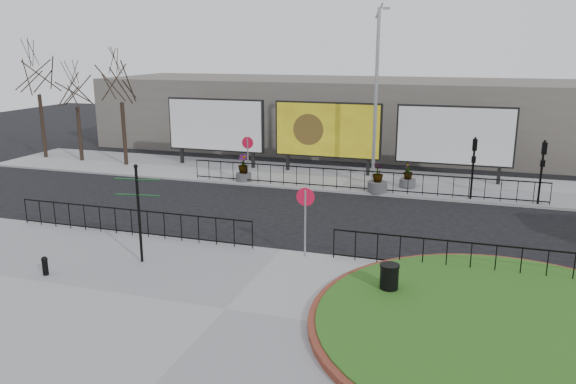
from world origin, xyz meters
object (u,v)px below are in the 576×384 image
at_px(planter_a, 244,170).
at_px(fingerpost_sign, 138,204).
at_px(planter_b, 378,182).
at_px(lamp_post, 376,95).
at_px(planter_c, 408,178).
at_px(billboard_mid, 327,130).
at_px(bollard, 45,265).
at_px(litter_bin, 389,280).

bearing_deg(planter_a, fingerpost_sign, -84.47).
bearing_deg(planter_b, lamp_post, 107.12).
bearing_deg(planter_c, billboard_mid, 156.11).
bearing_deg(bollard, fingerpost_sign, 40.16).
relative_size(fingerpost_sign, planter_b, 2.32).
xyz_separation_m(bollard, litter_bin, (10.70, 1.80, 0.14)).
relative_size(billboard_mid, fingerpost_sign, 1.83).
distance_m(fingerpost_sign, bollard, 3.48).
distance_m(litter_bin, planter_b, 12.33).
xyz_separation_m(fingerpost_sign, planter_a, (-1.17, 12.14, -1.45)).
bearing_deg(planter_c, lamp_post, 174.53).
bearing_deg(lamp_post, litter_bin, -78.80).
bearing_deg(planter_c, bollard, -122.65).
height_order(fingerpost_sign, bollard, fingerpost_sign).
distance_m(bollard, planter_a, 14.14).
height_order(lamp_post, bollard, lamp_post).
bearing_deg(planter_a, billboard_mid, 41.55).
xyz_separation_m(litter_bin, planter_b, (-2.22, 12.12, 0.02)).
bearing_deg(bollard, litter_bin, 9.53).
bearing_deg(planter_c, planter_b, -133.50).
bearing_deg(litter_bin, lamp_post, 101.20).
bearing_deg(fingerpost_sign, litter_bin, -6.52).
distance_m(billboard_mid, planter_b, 5.37).
bearing_deg(litter_bin, planter_a, 127.87).
bearing_deg(bollard, planter_c, 57.35).
bearing_deg(billboard_mid, planter_a, -138.45).
xyz_separation_m(billboard_mid, litter_bin, (5.72, -15.69, -1.99)).
distance_m(bollard, planter_c, 18.22).
height_order(billboard_mid, planter_c, billboard_mid).
relative_size(bollard, planter_b, 0.43).
xyz_separation_m(lamp_post, bollard, (-7.99, -15.52, -4.36)).
bearing_deg(planter_a, planter_b, -1.34).
distance_m(lamp_post, bollard, 17.99).
bearing_deg(litter_bin, fingerpost_sign, 178.92).
bearing_deg(planter_b, planter_c, 46.50).
height_order(bollard, planter_b, planter_b).
height_order(billboard_mid, planter_b, billboard_mid).
xyz_separation_m(planter_a, planter_b, (7.34, -0.17, -0.09)).
bearing_deg(bollard, billboard_mid, 74.11).
height_order(fingerpost_sign, planter_a, fingerpost_sign).
height_order(planter_a, planter_b, planter_b).
bearing_deg(fingerpost_sign, bollard, -145.28).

